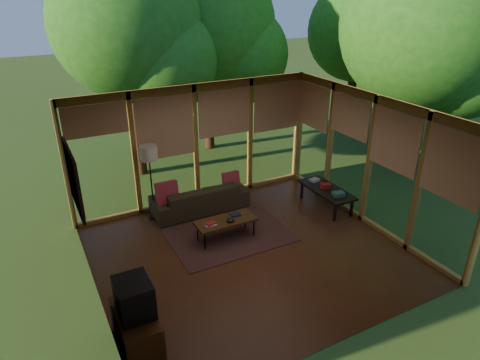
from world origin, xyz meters
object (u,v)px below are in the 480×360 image
sofa (200,197)px  coffee_table (226,221)px  side_console (326,191)px  television (134,298)px  media_cabinet (137,330)px  floor_lamp (149,157)px

sofa → coffee_table: bearing=90.3°
side_console → television: bearing=-156.9°
coffee_table → side_console: 2.57m
coffee_table → sofa: bearing=89.7°
media_cabinet → television: 0.55m
floor_lamp → coffee_table: 2.05m
television → coffee_table: size_ratio=0.46×
television → coffee_table: bearing=40.1°
floor_lamp → coffee_table: size_ratio=1.38×
television → side_console: (4.85, 2.06, -0.44)m
sofa → side_console: (2.56, -1.19, 0.10)m
television → floor_lamp: size_ratio=0.33×
media_cabinet → television: size_ratio=1.82×
floor_lamp → side_console: (3.57, -1.33, -1.00)m
floor_lamp → coffee_table: bearing=-55.8°
side_console → floor_lamp: bearing=159.5°
coffee_table → floor_lamp: bearing=124.2°
media_cabinet → side_console: 5.29m
coffee_table → side_console: side_console is taller
media_cabinet → side_console: media_cabinet is taller
coffee_table → side_console: bearing=3.1°
television → floor_lamp: 3.67m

